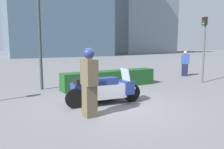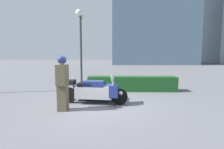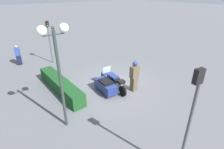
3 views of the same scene
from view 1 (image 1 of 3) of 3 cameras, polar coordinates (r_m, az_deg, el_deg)
The scene contains 8 objects.
ground_plane at distance 6.96m, azimuth 0.05°, elevation -8.21°, with size 160.00×160.00×0.00m, color slate.
police_motorcycle at distance 7.31m, azimuth -2.64°, elevation -3.81°, with size 2.56×1.36×1.14m.
officer_rider at distance 5.78m, azimuth -5.96°, elevation -1.65°, with size 0.31×0.50×1.83m.
hedge_bush_curbside at distance 10.01m, azimuth -0.47°, elevation -1.16°, with size 4.55×0.73×0.75m, color #19471E.
twin_lamp_post at distance 9.92m, azimuth -18.59°, elevation 15.35°, with size 0.35×1.12×4.32m.
traffic_light_near at distance 12.00m, azimuth 22.91°, elevation 8.32°, with size 0.22×0.28×3.30m.
pedestrian_bystander at distance 14.37m, azimuth 18.54°, elevation 2.76°, with size 0.52×0.45×1.58m.
office_building_side at distance 58.46m, azimuth 6.94°, elevation 16.58°, with size 14.91×13.03×22.28m, color slate.
Camera 1 is at (-3.37, -5.79, 1.89)m, focal length 35.00 mm.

